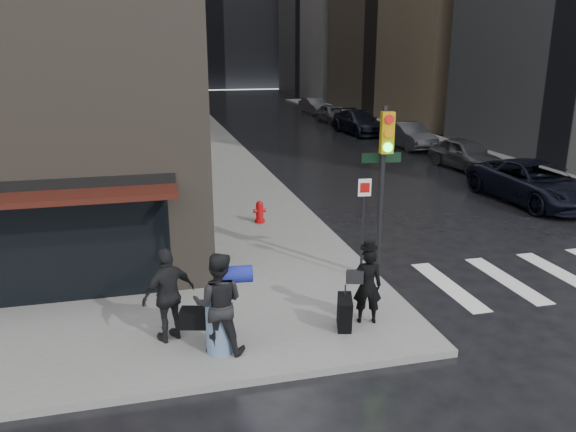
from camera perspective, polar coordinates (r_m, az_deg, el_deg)
name	(u,v)px	position (r m, az deg, el deg)	size (l,w,h in m)	color
ground	(323,321)	(12.08, 3.58, -10.60)	(140.00, 140.00, 0.00)	black
sidewalk_left	(199,135)	(37.76, -8.99, 8.09)	(4.00, 50.00, 0.15)	slate
sidewalk_right	(389,129)	(41.21, 10.25, 8.73)	(3.00, 50.00, 0.15)	slate
man_overcoat	(363,290)	(11.42, 7.60, -7.45)	(1.09, 0.83, 1.77)	black
man_jeans	(218,303)	(10.31, -7.11, -8.77)	(1.35, 1.00, 1.93)	black
man_greycoat	(169,295)	(10.90, -12.02, -7.83)	(1.17, 0.90, 1.85)	black
traffic_light	(382,171)	(13.13, 9.52, 4.52)	(1.03, 0.52, 4.14)	black
fire_hydrant	(260,213)	(18.04, -2.90, 0.33)	(0.41, 0.32, 0.72)	#B70B0E
parked_car_0	(534,182)	(22.80, 23.73, 3.14)	(2.54, 5.51, 1.53)	black
parked_car_1	(465,154)	(28.23, 17.56, 6.04)	(1.71, 4.26, 1.45)	#424348
parked_car_2	(408,135)	(33.55, 12.11, 8.01)	(1.54, 4.42, 1.46)	#3A3A3E
parked_car_3	(359,122)	(38.86, 7.21, 9.44)	(2.16, 5.32, 1.54)	black
parked_car_4	(332,114)	(44.67, 4.50, 10.33)	(1.64, 4.08, 1.39)	#525358
parked_car_5	(314,106)	(50.62, 2.68, 11.10)	(1.48, 4.24, 1.40)	#49494E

